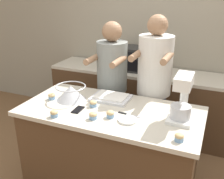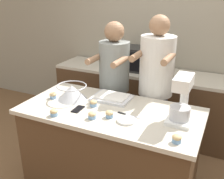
# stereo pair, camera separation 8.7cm
# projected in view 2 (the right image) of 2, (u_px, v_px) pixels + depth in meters

# --- Properties ---
(back_wall) EXTENTS (10.00, 0.06, 2.70)m
(back_wall) POSITION_uv_depth(u_px,v_px,m) (163.00, 35.00, 3.68)
(back_wall) COLOR gray
(back_wall) RESTS_ON ground_plane
(island_counter) EXTENTS (1.65, 0.82, 0.94)m
(island_counter) POSITION_uv_depth(u_px,v_px,m) (110.00, 152.00, 2.57)
(island_counter) COLOR #4C331E
(island_counter) RESTS_ON ground_plane
(back_counter) EXTENTS (2.80, 0.60, 0.91)m
(back_counter) POSITION_uv_depth(u_px,v_px,m) (152.00, 102.00, 3.72)
(back_counter) COLOR #4C331E
(back_counter) RESTS_ON ground_plane
(person_left) EXTENTS (0.35, 0.51, 1.65)m
(person_left) POSITION_uv_depth(u_px,v_px,m) (114.00, 91.00, 3.02)
(person_left) COLOR brown
(person_left) RESTS_ON ground_plane
(person_right) EXTENTS (0.37, 0.52, 1.74)m
(person_right) POSITION_uv_depth(u_px,v_px,m) (155.00, 94.00, 2.81)
(person_right) COLOR #33384C
(person_right) RESTS_ON ground_plane
(stand_mixer) EXTENTS (0.20, 0.30, 0.40)m
(stand_mixer) POSITION_uv_depth(u_px,v_px,m) (182.00, 101.00, 2.13)
(stand_mixer) COLOR white
(stand_mixer) RESTS_ON island_counter
(mixing_bowl) EXTENTS (0.30, 0.30, 0.15)m
(mixing_bowl) POSITION_uv_depth(u_px,v_px,m) (72.00, 92.00, 2.58)
(mixing_bowl) COLOR #BCBCC1
(mixing_bowl) RESTS_ON island_counter
(baking_tray) EXTENTS (0.37, 0.28, 0.04)m
(baking_tray) POSITION_uv_depth(u_px,v_px,m) (112.00, 97.00, 2.61)
(baking_tray) COLOR silver
(baking_tray) RESTS_ON island_counter
(microwave_oven) EXTENTS (0.47, 0.35, 0.32)m
(microwave_oven) POSITION_uv_depth(u_px,v_px,m) (137.00, 59.00, 3.59)
(microwave_oven) COLOR black
(microwave_oven) RESTS_ON back_counter
(cell_phone) EXTENTS (0.08, 0.15, 0.01)m
(cell_phone) POSITION_uv_depth(u_px,v_px,m) (78.00, 109.00, 2.39)
(cell_phone) COLOR black
(cell_phone) RESTS_ON island_counter
(small_plate) EXTENTS (0.16, 0.16, 0.02)m
(small_plate) POSITION_uv_depth(u_px,v_px,m) (126.00, 120.00, 2.18)
(small_plate) COLOR white
(small_plate) RESTS_ON island_counter
(knife) EXTENTS (0.22, 0.04, 0.01)m
(knife) POSITION_uv_depth(u_px,v_px,m) (127.00, 115.00, 2.29)
(knife) COLOR #BCBCC1
(knife) RESTS_ON island_counter
(cupcake_0) EXTENTS (0.07, 0.07, 0.06)m
(cupcake_0) POSITION_uv_depth(u_px,v_px,m) (53.00, 95.00, 2.61)
(cupcake_0) COLOR #759EC6
(cupcake_0) RESTS_ON island_counter
(cupcake_1) EXTENTS (0.07, 0.07, 0.06)m
(cupcake_1) POSITION_uv_depth(u_px,v_px,m) (92.00, 115.00, 2.22)
(cupcake_1) COLOR #759EC6
(cupcake_1) RESTS_ON island_counter
(cupcake_2) EXTENTS (0.07, 0.07, 0.06)m
(cupcake_2) POSITION_uv_depth(u_px,v_px,m) (109.00, 114.00, 2.24)
(cupcake_2) COLOR #759EC6
(cupcake_2) RESTS_ON island_counter
(cupcake_3) EXTENTS (0.07, 0.07, 0.06)m
(cupcake_3) POSITION_uv_depth(u_px,v_px,m) (177.00, 139.00, 1.88)
(cupcake_3) COLOR #759EC6
(cupcake_3) RESTS_ON island_counter
(cupcake_4) EXTENTS (0.07, 0.07, 0.06)m
(cupcake_4) POSITION_uv_depth(u_px,v_px,m) (93.00, 103.00, 2.44)
(cupcake_4) COLOR #759EC6
(cupcake_4) RESTS_ON island_counter
(cupcake_5) EXTENTS (0.07, 0.07, 0.06)m
(cupcake_5) POSITION_uv_depth(u_px,v_px,m) (54.00, 112.00, 2.26)
(cupcake_5) COLOR #759EC6
(cupcake_5) RESTS_ON island_counter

